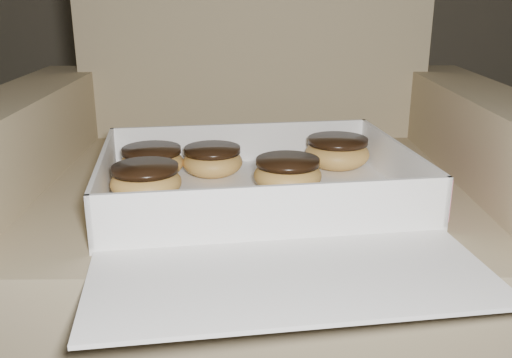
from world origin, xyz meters
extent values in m
cube|color=#978060|center=(0.06, 0.80, 0.20)|extent=(0.69, 0.69, 0.40)
cube|color=#978060|center=(0.06, 1.12, 0.65)|extent=(0.69, 0.13, 0.50)
cube|color=#978060|center=(-0.31, 0.80, 0.27)|extent=(0.12, 0.69, 0.54)
cube|color=#978060|center=(0.44, 0.80, 0.27)|extent=(0.12, 0.69, 0.54)
cube|color=white|center=(0.06, 0.71, 0.41)|extent=(0.48, 0.38, 0.01)
cube|color=white|center=(0.04, 0.86, 0.44)|extent=(0.43, 0.07, 0.07)
cube|color=white|center=(0.09, 0.55, 0.44)|extent=(0.43, 0.07, 0.07)
cube|color=white|center=(-0.15, 0.68, 0.44)|extent=(0.05, 0.32, 0.07)
cube|color=white|center=(0.28, 0.74, 0.44)|extent=(0.05, 0.32, 0.07)
cube|color=#DE597A|center=(0.28, 0.74, 0.44)|extent=(0.05, 0.32, 0.06)
cube|color=white|center=(0.10, 0.45, 0.41)|extent=(0.45, 0.24, 0.01)
ellipsoid|color=#E3A74F|center=(0.11, 0.71, 0.44)|extent=(0.10, 0.10, 0.05)
cylinder|color=black|center=(0.11, 0.71, 0.46)|extent=(0.09, 0.09, 0.01)
ellipsoid|color=#E3A74F|center=(0.00, 0.78, 0.43)|extent=(0.09, 0.09, 0.05)
cylinder|color=black|center=(0.00, 0.78, 0.45)|extent=(0.09, 0.09, 0.01)
ellipsoid|color=#E3A74F|center=(0.20, 0.82, 0.44)|extent=(0.11, 0.11, 0.05)
cylinder|color=black|center=(0.20, 0.82, 0.46)|extent=(0.10, 0.10, 0.01)
ellipsoid|color=#E3A74F|center=(-0.09, 0.68, 0.44)|extent=(0.10, 0.10, 0.05)
cylinder|color=black|center=(-0.09, 0.68, 0.46)|extent=(0.09, 0.09, 0.01)
ellipsoid|color=#E3A74F|center=(-0.10, 0.78, 0.44)|extent=(0.10, 0.10, 0.05)
cylinder|color=black|center=(-0.10, 0.78, 0.46)|extent=(0.09, 0.09, 0.01)
ellipsoid|color=black|center=(-0.07, 0.59, 0.41)|extent=(0.01, 0.01, 0.00)
ellipsoid|color=black|center=(-0.10, 0.67, 0.41)|extent=(0.01, 0.01, 0.00)
ellipsoid|color=black|center=(-0.07, 0.57, 0.41)|extent=(0.01, 0.01, 0.00)
ellipsoid|color=black|center=(0.12, 0.68, 0.41)|extent=(0.01, 0.01, 0.00)
ellipsoid|color=black|center=(-0.06, 0.64, 0.41)|extent=(0.01, 0.01, 0.00)
camera|label=1|loc=(0.06, -0.08, 0.70)|focal=40.00mm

